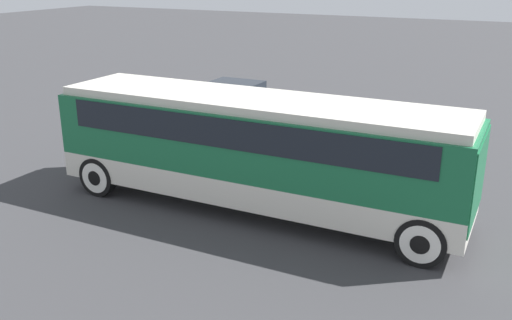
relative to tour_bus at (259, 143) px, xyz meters
name	(u,v)px	position (x,y,z in m)	size (l,w,h in m)	color
ground_plane	(256,208)	(-0.10, 0.00, -1.83)	(120.00, 120.00, 0.00)	#38383A
tour_bus	(259,143)	(0.00, 0.00, 0.00)	(10.90, 2.66, 3.02)	silver
parked_car_near	(366,123)	(0.78, 7.21, -1.13)	(4.72, 1.94, 1.38)	#2D5638
parked_car_mid	(239,97)	(-5.44, 9.00, -1.16)	(4.21, 1.81, 1.37)	silver
parked_car_far	(185,114)	(-5.96, 5.55, -1.16)	(4.71, 1.89, 1.36)	#7A6B5B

